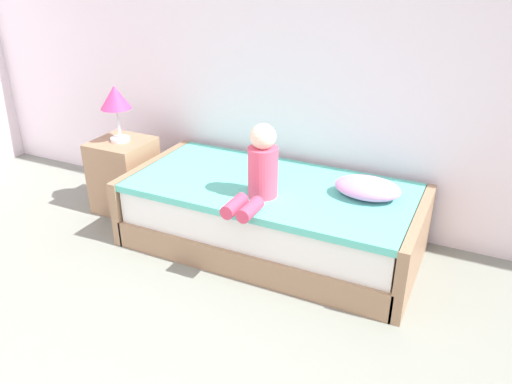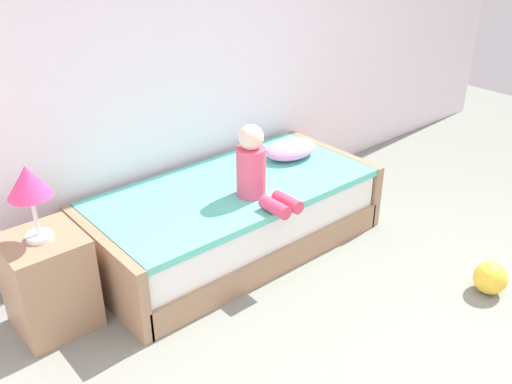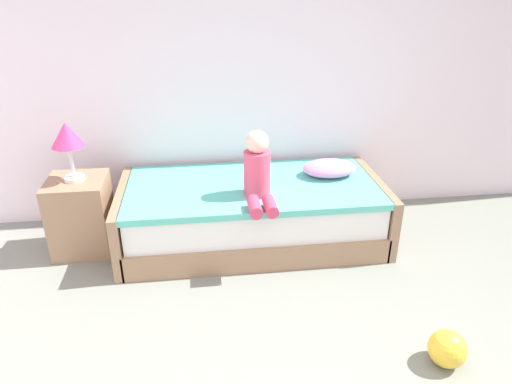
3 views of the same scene
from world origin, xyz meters
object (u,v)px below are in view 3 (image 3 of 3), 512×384
Objects in this scene: table_lamp at (67,138)px; child_figure at (258,172)px; pillow at (329,168)px; toy_ball at (447,349)px; nightstand at (81,215)px; bed at (252,213)px.

table_lamp is 1.41m from child_figure.
pillow reaches higher than toy_ball.
nightstand is 2.79× the size of toy_ball.
child_figure is (0.02, -0.23, 0.46)m from bed.
child_figure reaches higher than nightstand.
bed is 4.80× the size of pillow.
bed is at bearing -1.37° from nightstand.
child_figure is (1.37, -0.26, 0.40)m from nightstand.
bed is at bearing -171.30° from pillow.
pillow is at bearing 27.27° from child_figure.
pillow is at bearing 1.93° from table_lamp.
table_lamp is 2.09× the size of toy_ball.
bed is 1.52m from table_lamp.
table_lamp is at bearing 178.63° from bed.
table_lamp is at bearing 180.00° from nightstand.
toy_ball is at bearing -80.36° from pillow.
bed is 0.51m from child_figure.
pillow is (2.00, 0.07, 0.26)m from nightstand.
child_figure reaches higher than toy_ball.
nightstand is at bearing -178.07° from pillow.
child_figure is at bearing -152.73° from pillow.
nightstand reaches higher than bed.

